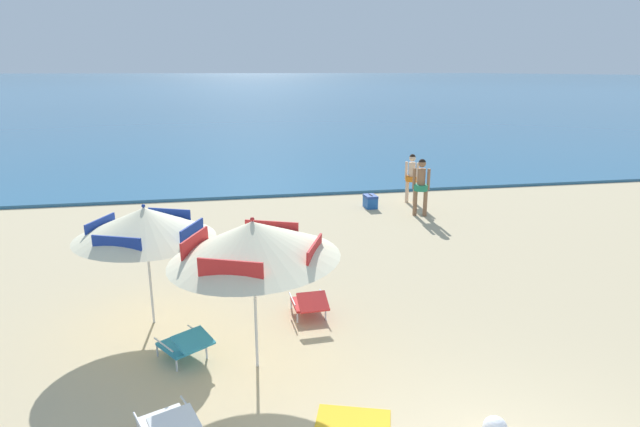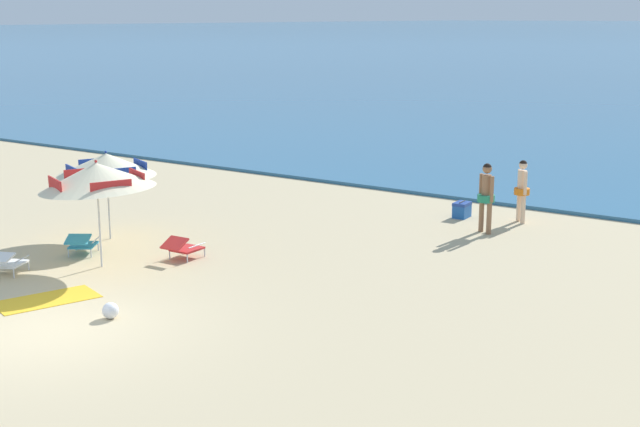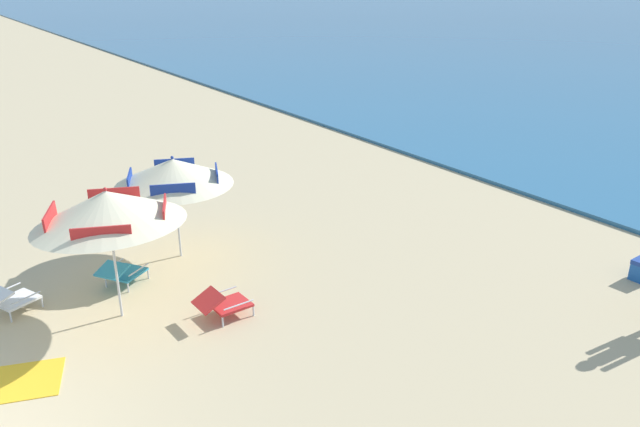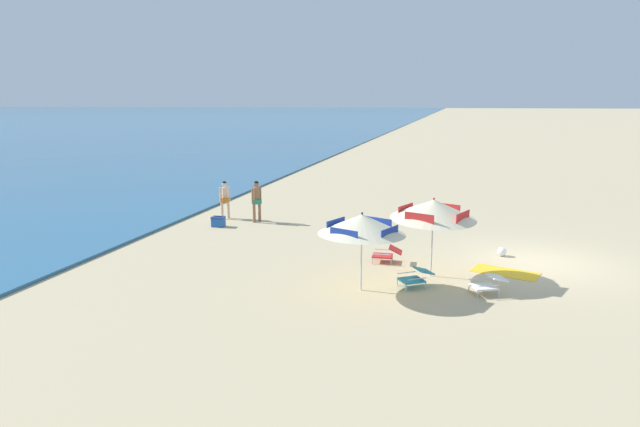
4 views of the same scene
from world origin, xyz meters
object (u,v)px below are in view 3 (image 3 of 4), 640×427
object	(u,v)px
beach_umbrella_striped_main	(107,208)
beach_umbrella_striped_second	(173,172)
lounge_chair_facing_sea	(122,272)
lounge_chair_under_umbrella	(223,303)
lounge_chair_beside_umbrella	(9,299)

from	to	relation	value
beach_umbrella_striped_main	beach_umbrella_striped_second	world-z (taller)	beach_umbrella_striped_main
beach_umbrella_striped_second	lounge_chair_facing_sea	xyz separation A→B (m)	(0.61, -1.35, -1.48)
beach_umbrella_striped_main	lounge_chair_under_umbrella	bearing A→B (deg)	53.77
lounge_chair_under_umbrella	lounge_chair_facing_sea	bearing A→B (deg)	-153.05
lounge_chair_under_umbrella	lounge_chair_facing_sea	xyz separation A→B (m)	(-2.02, -1.02, 0.00)
beach_umbrella_striped_main	lounge_chair_beside_umbrella	size ratio (longest dim) A/B	3.16
beach_umbrella_striped_main	lounge_chair_beside_umbrella	xyz separation A→B (m)	(-1.09, -1.49, -1.63)
beach_umbrella_striped_main	lounge_chair_under_umbrella	xyz separation A→B (m)	(1.00, 1.36, -1.64)
beach_umbrella_striped_main	beach_umbrella_striped_second	xyz separation A→B (m)	(-1.63, 1.69, -0.16)
beach_umbrella_striped_second	lounge_chair_under_umbrella	bearing A→B (deg)	-7.07
lounge_chair_under_umbrella	lounge_chair_facing_sea	world-z (taller)	lounge_chair_under_umbrella
beach_umbrella_striped_main	lounge_chair_facing_sea	size ratio (longest dim) A/B	3.11
beach_umbrella_striped_second	lounge_chair_beside_umbrella	xyz separation A→B (m)	(0.54, -3.19, -1.48)
beach_umbrella_striped_second	lounge_chair_facing_sea	size ratio (longest dim) A/B	3.01
lounge_chair_beside_umbrella	lounge_chair_facing_sea	distance (m)	1.84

